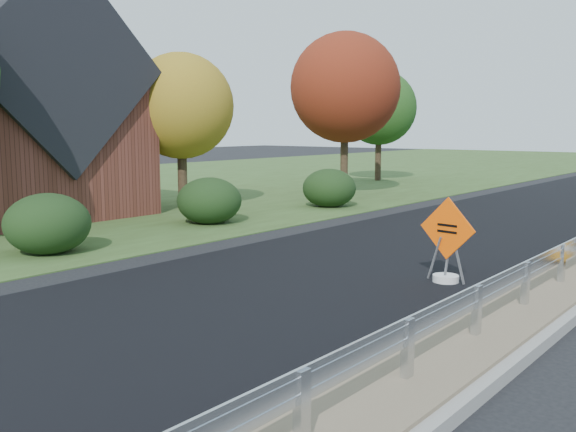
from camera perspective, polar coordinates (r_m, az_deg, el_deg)
The scene contains 9 objects.
grass_verge_near at distance 36.83m, azimuth -9.39°, elevation 2.97°, with size 30.00×120.00×0.03m, color #364D21.
milled_overlay at distance 25.82m, azimuth 21.01°, elevation 0.47°, with size 7.20×120.00×0.01m, color black.
hedge_south at distance 16.84m, azimuth -20.59°, elevation -0.63°, with size 2.09×2.09×1.52m, color black.
hedge_mid at distance 20.87m, azimuth -7.01°, elevation 1.37°, with size 2.09×2.09×1.52m, color black.
hedge_north at distance 25.09m, azimuth 3.68°, elevation 2.51°, with size 2.09×2.09×1.52m, color black.
tree_near_yellow at distance 24.67m, azimuth -9.50°, elevation 9.60°, with size 3.96×3.96×5.88m.
tree_near_red at distance 29.47m, azimuth 5.09°, elevation 11.28°, with size 4.95×4.95×7.35m.
tree_near_back at distance 37.79m, azimuth 8.10°, elevation 9.49°, with size 4.29×4.29×6.37m.
caution_sign at distance 13.32m, azimuth 13.89°, elevation -3.90°, with size 1.25×0.52×1.73m.
Camera 1 is at (3.40, -14.42, 3.11)m, focal length 40.00 mm.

